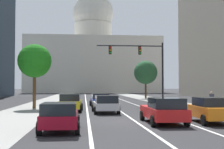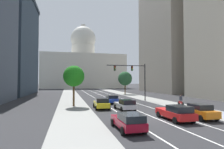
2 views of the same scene
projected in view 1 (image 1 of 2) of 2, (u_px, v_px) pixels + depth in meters
ground_plane at (101, 98)px, 59.09m from camera, size 400.00×400.00×0.00m
sidewalk_left at (55, 99)px, 53.38m from camera, size 4.75×130.00×0.01m
sidewalk_right at (149, 99)px, 54.86m from camera, size 4.75×130.00×0.01m
lane_stripe_left at (86, 102)px, 43.90m from camera, size 0.16×90.00×0.01m
lane_stripe_center at (107, 102)px, 44.16m from camera, size 0.16×90.00×0.01m
lane_stripe_right at (127, 102)px, 44.43m from camera, size 0.16×90.00×0.01m
capitol_building at (93, 59)px, 112.17m from camera, size 45.09×27.80×37.42m
car_yellow at (71, 103)px, 27.09m from camera, size 2.14×4.22×1.53m
car_orange at (210, 110)px, 18.70m from camera, size 2.08×4.28×1.54m
car_red at (164, 110)px, 18.20m from camera, size 2.11×4.77×1.54m
car_silver at (105, 104)px, 25.39m from camera, size 2.16×4.41×1.47m
car_crimson at (60, 116)px, 15.15m from camera, size 1.98×4.30×1.43m
car_blue at (100, 100)px, 33.33m from camera, size 2.26×4.17×1.43m
traffic_signal_mast at (143, 60)px, 36.78m from camera, size 7.98×0.39×7.42m
cyclist at (212, 101)px, 28.44m from camera, size 0.37×1.70×1.72m
street_tree_near_right at (146, 72)px, 55.75m from camera, size 4.23×4.23×6.82m
street_tree_near_left at (35, 61)px, 30.76m from camera, size 3.33×3.33×6.39m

